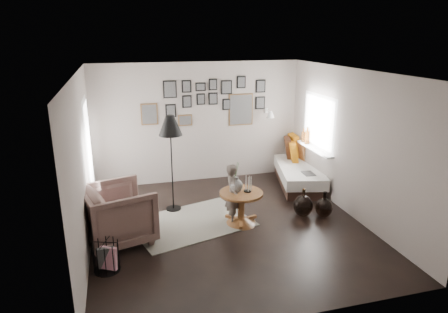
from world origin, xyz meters
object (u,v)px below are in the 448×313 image
object	(u,v)px
demijohn_small	(324,207)
armchair	(118,214)
magazine_basket	(106,257)
pedestal_table	(241,209)
daybed	(297,170)
demijohn_large	(303,206)
floor_lamp	(170,129)
child	(233,194)
vase	(237,183)

from	to	relation	value
demijohn_small	armchair	bearing A→B (deg)	178.93
magazine_basket	demijohn_small	bearing A→B (deg)	11.17
pedestal_table	daybed	xyz separation A→B (m)	(1.76, 1.55, 0.02)
magazine_basket	demijohn_large	distance (m)	3.50
demijohn_small	demijohn_large	bearing A→B (deg)	161.08
pedestal_table	floor_lamp	xyz separation A→B (m)	(-1.05, 0.87, 1.28)
pedestal_table	armchair	xyz separation A→B (m)	(-2.04, -0.07, 0.19)
floor_lamp	demijohn_large	xyz separation A→B (m)	(2.21, -0.90, -1.35)
demijohn_large	demijohn_small	xyz separation A→B (m)	(0.35, -0.12, -0.02)
pedestal_table	child	world-z (taller)	child
pedestal_table	demijohn_large	world-z (taller)	pedestal_table
pedestal_table	demijohn_small	world-z (taller)	pedestal_table
magazine_basket	pedestal_table	bearing A→B (deg)	21.53
armchair	demijohn_large	bearing A→B (deg)	-105.01
child	daybed	bearing A→B (deg)	-52.44
floor_lamp	pedestal_table	bearing A→B (deg)	-39.84
pedestal_table	demijohn_small	size ratio (longest dim) A/B	1.55
armchair	demijohn_small	world-z (taller)	armchair
armchair	magazine_basket	distance (m)	0.87
vase	armchair	distance (m)	1.98
pedestal_table	child	bearing A→B (deg)	145.49
vase	magazine_basket	world-z (taller)	vase
magazine_basket	demijohn_small	distance (m)	3.82
vase	child	distance (m)	0.23
armchair	child	world-z (taller)	child
daybed	demijohn_small	bearing A→B (deg)	-84.42
pedestal_table	floor_lamp	size ratio (longest dim) A/B	0.41
armchair	demijohn_small	xyz separation A→B (m)	(3.55, -0.07, -0.28)
demijohn_small	vase	bearing A→B (deg)	174.22
armchair	demijohn_small	size ratio (longest dim) A/B	2.12
floor_lamp	child	world-z (taller)	floor_lamp
demijohn_small	floor_lamp	bearing A→B (deg)	158.37
magazine_basket	demijohn_small	size ratio (longest dim) A/B	0.94
demijohn_large	daybed	bearing A→B (deg)	69.00
vase	demijohn_large	distance (m)	1.36
daybed	demijohn_large	xyz separation A→B (m)	(-0.60, -1.57, -0.09)
demijohn_large	child	size ratio (longest dim) A/B	0.49
vase	demijohn_small	size ratio (longest dim) A/B	1.11
magazine_basket	demijohn_large	bearing A→B (deg)	14.20
daybed	floor_lamp	world-z (taller)	floor_lamp
magazine_basket	daybed	bearing A→B (deg)	31.27
pedestal_table	magazine_basket	bearing A→B (deg)	-158.47
floor_lamp	demijohn_small	size ratio (longest dim) A/B	3.75
floor_lamp	armchair	bearing A→B (deg)	-136.21
demijohn_large	child	world-z (taller)	child
demijohn_large	magazine_basket	bearing A→B (deg)	-165.80
armchair	demijohn_large	distance (m)	3.21
vase	child	xyz separation A→B (m)	(-0.05, 0.07, -0.21)
child	vase	bearing A→B (deg)	-145.30
demijohn_large	demijohn_small	bearing A→B (deg)	-18.92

